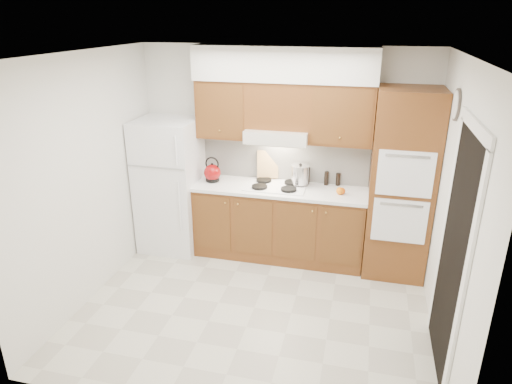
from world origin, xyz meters
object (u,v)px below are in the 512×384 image
kettle (212,173)px  oven_cabinet (401,185)px  stock_pot (300,175)px  fridge (170,185)px

kettle → oven_cabinet: bearing=-15.2°
kettle → stock_pot: size_ratio=0.97×
kettle → stock_pot: bearing=-8.4°
fridge → oven_cabinet: oven_cabinet is taller
fridge → kettle: fridge is taller
stock_pot → fridge: bearing=-173.7°
oven_cabinet → kettle: (-2.29, 0.03, -0.04)m
fridge → kettle: 0.60m
fridge → stock_pot: 1.68m
fridge → stock_pot: fridge is taller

